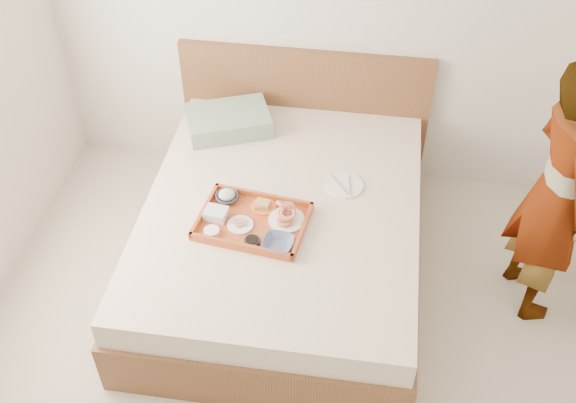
# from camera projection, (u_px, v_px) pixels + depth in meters

# --- Properties ---
(bed) EXTENTS (1.65, 2.00, 0.53)m
(bed) POSITION_uv_depth(u_px,v_px,m) (282.00, 236.00, 4.06)
(bed) COLOR brown
(bed) RESTS_ON ground
(headboard) EXTENTS (1.65, 0.06, 0.95)m
(headboard) POSITION_uv_depth(u_px,v_px,m) (304.00, 113.00, 4.61)
(headboard) COLOR brown
(headboard) RESTS_ON ground
(pillow) EXTENTS (0.61, 0.52, 0.12)m
(pillow) POSITION_uv_depth(u_px,v_px,m) (228.00, 121.00, 4.35)
(pillow) COLOR gray
(pillow) RESTS_ON bed
(tray) EXTENTS (0.63, 0.50, 0.05)m
(tray) POSITION_uv_depth(u_px,v_px,m) (253.00, 221.00, 3.74)
(tray) COLOR #AE521E
(tray) RESTS_ON bed
(prawn_plate) EXTENTS (0.23, 0.23, 0.01)m
(prawn_plate) POSITION_uv_depth(u_px,v_px,m) (287.00, 220.00, 3.75)
(prawn_plate) COLOR white
(prawn_plate) RESTS_ON tray
(navy_bowl_big) EXTENTS (0.19, 0.19, 0.04)m
(navy_bowl_big) POSITION_uv_depth(u_px,v_px,m) (278.00, 244.00, 3.60)
(navy_bowl_big) COLOR #1A1D49
(navy_bowl_big) RESTS_ON tray
(sauce_dish) EXTENTS (0.10, 0.10, 0.03)m
(sauce_dish) POSITION_uv_depth(u_px,v_px,m) (252.00, 242.00, 3.62)
(sauce_dish) COLOR black
(sauce_dish) RESTS_ON tray
(meat_plate) EXTENTS (0.16, 0.16, 0.01)m
(meat_plate) POSITION_uv_depth(u_px,v_px,m) (240.00, 225.00, 3.73)
(meat_plate) COLOR white
(meat_plate) RESTS_ON tray
(bread_plate) EXTENTS (0.16, 0.16, 0.01)m
(bread_plate) POSITION_uv_depth(u_px,v_px,m) (264.00, 206.00, 3.83)
(bread_plate) COLOR orange
(bread_plate) RESTS_ON tray
(salad_bowl) EXTENTS (0.14, 0.14, 0.04)m
(salad_bowl) POSITION_uv_depth(u_px,v_px,m) (227.00, 197.00, 3.87)
(salad_bowl) COLOR #1A1D49
(salad_bowl) RESTS_ON tray
(plastic_tub) EXTENTS (0.13, 0.12, 0.05)m
(plastic_tub) POSITION_uv_depth(u_px,v_px,m) (216.00, 214.00, 3.76)
(plastic_tub) COLOR silver
(plastic_tub) RESTS_ON tray
(cheese_round) EXTENTS (0.10, 0.10, 0.03)m
(cheese_round) POSITION_uv_depth(u_px,v_px,m) (212.00, 232.00, 3.67)
(cheese_round) COLOR white
(cheese_round) RESTS_ON tray
(dinner_plate) EXTENTS (0.28, 0.28, 0.01)m
(dinner_plate) POSITION_uv_depth(u_px,v_px,m) (344.00, 185.00, 3.98)
(dinner_plate) COLOR white
(dinner_plate) RESTS_ON bed
(person) EXTENTS (0.53, 0.67, 1.60)m
(person) POSITION_uv_depth(u_px,v_px,m) (557.00, 194.00, 3.54)
(person) COLOR white
(person) RESTS_ON ground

